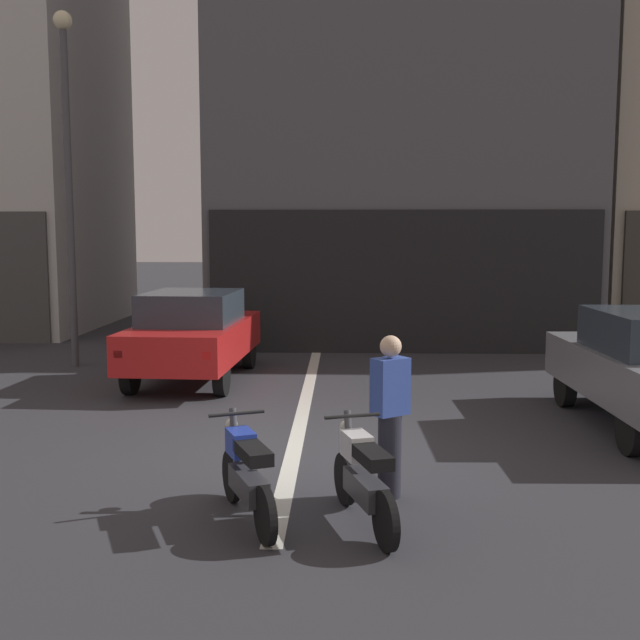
{
  "coord_description": "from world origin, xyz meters",
  "views": [
    {
      "loc": [
        0.62,
        -9.17,
        2.69
      ],
      "look_at": [
        0.26,
        2.0,
        1.4
      ],
      "focal_mm": 42.41,
      "sensor_mm": 36.0,
      "label": 1
    }
  ],
  "objects_px": {
    "motorcycle_blue_row_leftmost": "(247,473)",
    "car_black_down_street": "(353,300)",
    "street_lamp": "(68,155)",
    "motorcycle_white_row_left_mid": "(363,477)",
    "person_by_motorcycles": "(390,415)",
    "car_red_crossing_near": "(194,333)"
  },
  "relations": [
    {
      "from": "street_lamp",
      "to": "person_by_motorcycles",
      "type": "distance_m",
      "value": 10.09
    },
    {
      "from": "motorcycle_blue_row_leftmost",
      "to": "person_by_motorcycles",
      "type": "height_order",
      "value": "person_by_motorcycles"
    },
    {
      "from": "car_red_crossing_near",
      "to": "car_black_down_street",
      "type": "bearing_deg",
      "value": 66.72
    },
    {
      "from": "motorcycle_blue_row_leftmost",
      "to": "car_black_down_street",
      "type": "bearing_deg",
      "value": 85.17
    },
    {
      "from": "car_red_crossing_near",
      "to": "person_by_motorcycles",
      "type": "distance_m",
      "value": 6.82
    },
    {
      "from": "car_red_crossing_near",
      "to": "motorcycle_blue_row_leftmost",
      "type": "distance_m",
      "value": 6.97
    },
    {
      "from": "car_black_down_street",
      "to": "motorcycle_blue_row_leftmost",
      "type": "bearing_deg",
      "value": -94.83
    },
    {
      "from": "person_by_motorcycles",
      "to": "car_red_crossing_near",
      "type": "bearing_deg",
      "value": 118.02
    },
    {
      "from": "street_lamp",
      "to": "car_black_down_street",
      "type": "bearing_deg",
      "value": 43.95
    },
    {
      "from": "motorcycle_white_row_left_mid",
      "to": "person_by_motorcycles",
      "type": "xyz_separation_m",
      "value": [
        0.29,
        0.77,
        0.4
      ]
    },
    {
      "from": "car_black_down_street",
      "to": "motorcycle_blue_row_leftmost",
      "type": "relative_size",
      "value": 2.68
    },
    {
      "from": "car_red_crossing_near",
      "to": "street_lamp",
      "type": "xyz_separation_m",
      "value": [
        -2.72,
        1.43,
        3.33
      ]
    },
    {
      "from": "street_lamp",
      "to": "motorcycle_blue_row_leftmost",
      "type": "distance_m",
      "value": 10.05
    },
    {
      "from": "car_black_down_street",
      "to": "motorcycle_blue_row_leftmost",
      "type": "height_order",
      "value": "car_black_down_street"
    },
    {
      "from": "car_red_crossing_near",
      "to": "person_by_motorcycles",
      "type": "relative_size",
      "value": 2.51
    },
    {
      "from": "street_lamp",
      "to": "motorcycle_white_row_left_mid",
      "type": "relative_size",
      "value": 4.31
    },
    {
      "from": "motorcycle_white_row_left_mid",
      "to": "car_black_down_street",
      "type": "bearing_deg",
      "value": 89.74
    },
    {
      "from": "car_red_crossing_near",
      "to": "motorcycle_blue_row_leftmost",
      "type": "bearing_deg",
      "value": -74.79
    },
    {
      "from": "street_lamp",
      "to": "person_by_motorcycles",
      "type": "relative_size",
      "value": 4.16
    },
    {
      "from": "car_black_down_street",
      "to": "street_lamp",
      "type": "bearing_deg",
      "value": -136.05
    },
    {
      "from": "car_red_crossing_near",
      "to": "person_by_motorcycles",
      "type": "height_order",
      "value": "person_by_motorcycles"
    },
    {
      "from": "motorcycle_white_row_left_mid",
      "to": "motorcycle_blue_row_leftmost",
      "type": "bearing_deg",
      "value": 176.18
    }
  ]
}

